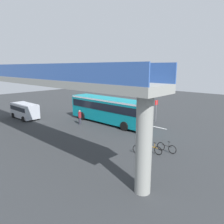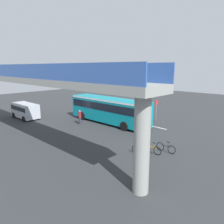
{
  "view_description": "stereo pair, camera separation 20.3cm",
  "coord_description": "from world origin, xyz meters",
  "views": [
    {
      "loc": [
        -18.03,
        18.9,
        6.96
      ],
      "look_at": [
        -1.1,
        0.61,
        1.6
      ],
      "focal_mm": 33.61,
      "sensor_mm": 36.0,
      "label": 1
    },
    {
      "loc": [
        -18.18,
        18.76,
        6.96
      ],
      "look_at": [
        -1.1,
        0.61,
        1.6
      ],
      "focal_mm": 33.61,
      "sensor_mm": 36.0,
      "label": 2
    }
  ],
  "objects": [
    {
      "name": "lane_dash_leftmost",
      "position": [
        -6.0,
        -2.21,
        0.0
      ],
      "size": [
        2.0,
        0.2,
        0.01
      ],
      "primitive_type": "cube",
      "color": "silver",
      "rests_on": "ground"
    },
    {
      "name": "city_bus",
      "position": [
        -0.11,
        0.21,
        1.88
      ],
      "size": [
        11.54,
        2.85,
        3.15
      ],
      "color": "#0C8493",
      "rests_on": "ground"
    },
    {
      "name": "pedestrian",
      "position": [
        1.94,
        3.17,
        0.89
      ],
      "size": [
        0.38,
        0.38,
        1.79
      ],
      "color": "#2D2D38",
      "rests_on": "ground"
    },
    {
      "name": "traffic_sign",
      "position": [
        -4.23,
        -4.41,
        1.89
      ],
      "size": [
        0.08,
        0.6,
        2.8
      ],
      "color": "slate",
      "rests_on": "ground"
    },
    {
      "name": "ground",
      "position": [
        0.0,
        0.0,
        0.0
      ],
      "size": [
        80.0,
        80.0,
        0.0
      ],
      "primitive_type": "plane",
      "color": "#2D3033"
    },
    {
      "name": "parked_van",
      "position": [
        10.0,
        6.36,
        1.18
      ],
      "size": [
        4.8,
        2.17,
        2.05
      ],
      "color": "#B7BCC6",
      "rests_on": "ground"
    },
    {
      "name": "bicycle_black",
      "position": [
        -10.2,
        3.73,
        0.37
      ],
      "size": [
        1.77,
        0.44,
        0.96
      ],
      "color": "black",
      "rests_on": "ground"
    },
    {
      "name": "lane_dash_centre",
      "position": [
        2.0,
        -2.21,
        0.0
      ],
      "size": [
        2.0,
        0.2,
        0.01
      ],
      "primitive_type": "cube",
      "color": "silver",
      "rests_on": "ground"
    },
    {
      "name": "bicycle_orange",
      "position": [
        -9.48,
        4.74,
        0.37
      ],
      "size": [
        1.77,
        0.44,
        0.96
      ],
      "color": "black",
      "rests_on": "ground"
    },
    {
      "name": "pedestrian_overpass",
      "position": [
        0.0,
        9.85,
        5.34
      ],
      "size": [
        26.02,
        2.6,
        7.19
      ],
      "color": "gray",
      "rests_on": "ground"
    },
    {
      "name": "lane_dash_right",
      "position": [
        6.0,
        -2.21,
        0.0
      ],
      "size": [
        2.0,
        0.2,
        0.01
      ],
      "primitive_type": "cube",
      "color": "silver",
      "rests_on": "ground"
    },
    {
      "name": "lane_dash_left",
      "position": [
        -2.0,
        -2.21,
        0.0
      ],
      "size": [
        2.0,
        0.2,
        0.01
      ],
      "primitive_type": "cube",
      "color": "silver",
      "rests_on": "ground"
    },
    {
      "name": "bicycle_red",
      "position": [
        -9.07,
        5.71,
        0.37
      ],
      "size": [
        1.77,
        0.44,
        0.96
      ],
      "color": "black",
      "rests_on": "ground"
    }
  ]
}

